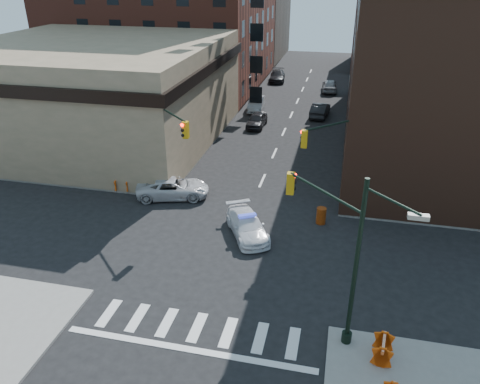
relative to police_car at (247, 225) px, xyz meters
The scene contains 26 objects.
ground 2.02m from the police_car, 106.56° to the right, with size 140.00×140.00×0.00m, color black.
sidewalk_nw 38.87m from the police_car, 127.28° to the left, with size 34.00×54.50×0.15m, color gray.
bank_building 23.19m from the police_car, 140.08° to the left, with size 22.00×22.00×9.00m, color #987F63.
commercial_row_ne 24.96m from the police_car, 58.93° to the left, with size 14.00×34.00×14.00m, color #4B2B1E.
filler_nw 62.84m from the police_car, 105.37° to the left, with size 20.00×18.00×16.00m, color brown.
filler_ne 58.01m from the police_car, 76.53° to the left, with size 16.00×16.00×12.00m, color maroon.
signal_pole_se 9.98m from the police_car, 53.20° to the right, with size 5.40×5.27×8.00m.
signal_pole_nw 8.16m from the police_car, 151.21° to the left, with size 3.58×3.67×8.00m.
signal_pole_ne 7.34m from the police_car, 33.69° to the left, with size 3.67×3.58×8.00m.
tree_ne_near 25.32m from the police_car, 73.94° to the left, with size 3.00×3.00×4.85m.
tree_ne_far 33.04m from the police_car, 77.80° to the left, with size 3.00×3.00×4.85m.
police_car is the anchor object (origin of this frame).
pickup 7.49m from the police_car, 147.90° to the left, with size 2.39×5.18×1.44m, color silver.
parked_car_wnear 21.53m from the police_car, 99.44° to the left, with size 1.68×4.17×1.42m, color black.
parked_car_wfar 27.47m from the police_car, 99.90° to the left, with size 1.65×4.72×1.55m, color gray.
parked_car_wdeep 42.36m from the police_car, 96.26° to the left, with size 2.09×5.15×1.49m, color black.
parked_car_enear 26.36m from the police_car, 84.39° to the left, with size 1.61×4.62×1.52m, color black.
parked_car_efar 37.94m from the police_car, 85.50° to the left, with size 1.86×4.63×1.58m, color gray.
pedestrian_a 10.03m from the police_car, 142.58° to the left, with size 0.67×0.44×1.84m, color black.
pedestrian_b 13.36m from the police_car, 146.94° to the left, with size 0.85×0.66×1.75m, color black.
pedestrian_c 12.91m from the police_car, 149.24° to the left, with size 1.14×0.48×1.95m, color #202531.
barrel_road 5.05m from the police_car, 29.86° to the left, with size 0.62×0.62×1.11m, color orange.
barrel_bank 7.52m from the police_car, 143.49° to the left, with size 0.52×0.52×0.93m, color orange.
barricade_se_a 11.73m from the police_car, 48.66° to the right, with size 1.31×0.65×0.98m, color red, non-canonical shape.
barricade_nw_a 11.69m from the police_car, 149.23° to the left, with size 1.11×0.56×0.83m, color #DA510A, non-canonical shape.
barricade_nw_b 10.95m from the police_car, 159.26° to the left, with size 1.19×0.60×0.89m, color #C84F09, non-canonical shape.
Camera 1 is at (5.70, -22.73, 15.35)m, focal length 35.00 mm.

